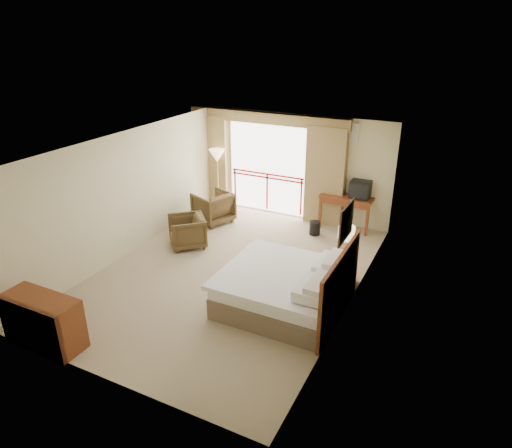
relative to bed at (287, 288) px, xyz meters
The scene contains 29 objects.
floor 1.66m from the bed, 158.15° to the left, with size 7.00×7.00×0.00m, color gray.
ceiling 2.83m from the bed, 158.15° to the left, with size 7.00×7.00×0.00m, color white.
wall_back 4.47m from the bed, 110.05° to the left, with size 5.00×5.00×0.00m, color beige.
wall_front 3.41m from the bed, 117.29° to the right, with size 5.00×5.00×0.00m, color beige.
wall_left 4.16m from the bed, behind, with size 7.00×7.00×0.00m, color beige.
wall_right 1.52m from the bed, 30.87° to the left, with size 7.00×7.00×0.00m, color beige.
balcony_door 4.75m from the bed, 119.37° to the left, with size 2.40×2.40×0.00m, color white.
balcony_railing 4.68m from the bed, 119.49° to the left, with size 2.09×0.03×1.02m.
curtain_left 5.65m from the bed, 134.97° to the left, with size 1.00×0.26×2.50m, color olive.
curtain_right 4.10m from the bed, 99.29° to the left, with size 1.00×0.26×2.50m, color olive.
valance 5.08m from the bed, 119.98° to the left, with size 4.40×0.22×0.28m, color olive.
hvac_vent 4.53m from the bed, 92.76° to the left, with size 0.50×0.04×0.50m, color silver.
bed is the anchor object (origin of this frame).
headboard 1.00m from the bed, ahead, with size 0.06×2.10×1.30m, color #5B2612.
framed_art 1.77m from the bed, ahead, with size 0.04×0.72×0.60m.
nightstand 1.39m from the bed, 60.52° to the left, with size 0.46×0.54×0.65m, color #5B2612.
table_lamp 1.59m from the bed, 61.51° to the left, with size 0.31×0.31×0.55m.
phone 1.27m from the bed, 59.11° to the left, with size 0.16×0.13×0.07m, color black.
desk 3.99m from the bed, 90.60° to the left, with size 1.29×0.63×0.85m.
tv 3.99m from the bed, 86.23° to the left, with size 0.48×0.38×0.43m.
coffee_maker 3.99m from the bed, 95.69° to the left, with size 0.13×0.13×0.27m, color black.
cup 3.92m from the bed, 93.56° to the left, with size 0.07×0.07×0.10m, color white.
wastebasket 3.23m from the bed, 100.52° to the left, with size 0.27×0.27×0.33m, color black.
armchair_far 4.24m from the bed, 139.48° to the left, with size 0.85×0.88×0.80m, color #40301A.
armchair_near 3.29m from the bed, 157.20° to the left, with size 0.78×0.80×0.73m, color #40301A.
side_table 3.74m from the bed, 150.61° to the left, with size 0.46×0.46×0.50m.
book 3.74m from the bed, 150.61° to the left, with size 0.18×0.24×0.02m, color white.
floor_lamp 5.22m from the bed, 134.61° to the left, with size 0.43×0.43×1.67m.
dresser 4.06m from the bed, 137.97° to the right, with size 1.29×0.55×0.86m.
Camera 1 is at (4.13, -7.15, 4.72)m, focal length 32.00 mm.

